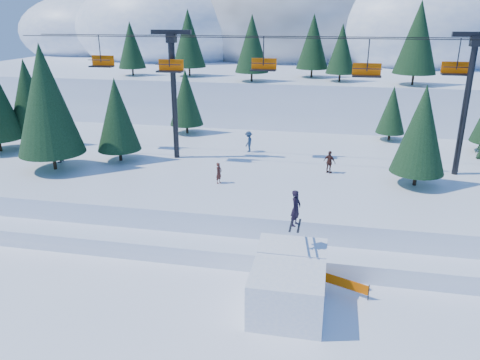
% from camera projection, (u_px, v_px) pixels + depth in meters
% --- Properties ---
extents(ground, '(160.00, 160.00, 0.00)m').
position_uv_depth(ground, '(239.00, 327.00, 21.99)').
color(ground, white).
rests_on(ground, ground).
extents(mid_shelf, '(70.00, 22.00, 2.50)m').
position_uv_depth(mid_shelf, '(283.00, 178.00, 38.19)').
color(mid_shelf, white).
rests_on(mid_shelf, ground).
extents(berm, '(70.00, 6.00, 1.10)m').
position_uv_depth(berm, '(264.00, 241.00, 29.19)').
color(berm, white).
rests_on(berm, ground).
extents(mountain_ridge, '(119.00, 60.00, 26.46)m').
position_uv_depth(mountain_ridge, '(291.00, 38.00, 87.47)').
color(mountain_ridge, white).
rests_on(mountain_ridge, ground).
extents(jump_kicker, '(3.52, 4.80, 5.75)m').
position_uv_depth(jump_kicker, '(288.00, 285.00, 23.04)').
color(jump_kicker, white).
rests_on(jump_kicker, ground).
extents(chairlift, '(46.00, 3.21, 10.28)m').
position_uv_depth(chairlift, '(312.00, 79.00, 35.17)').
color(chairlift, black).
rests_on(chairlift, mid_shelf).
extents(conifer_stand, '(62.38, 18.25, 9.52)m').
position_uv_depth(conifer_stand, '(296.00, 109.00, 35.86)').
color(conifer_stand, black).
rests_on(conifer_stand, mid_shelf).
extents(distant_skiers, '(34.67, 10.77, 1.83)m').
position_uv_depth(distant_skiers, '(246.00, 151.00, 38.21)').
color(distant_skiers, navy).
rests_on(distant_skiers, mid_shelf).
extents(banner_near, '(2.65, 1.12, 0.90)m').
position_uv_depth(banner_near, '(343.00, 283.00, 24.63)').
color(banner_near, black).
rests_on(banner_near, ground).
extents(banner_far, '(2.85, 0.24, 0.90)m').
position_uv_depth(banner_far, '(416.00, 272.00, 25.66)').
color(banner_far, black).
rests_on(banner_far, ground).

